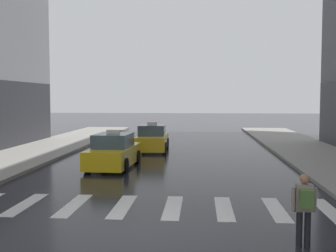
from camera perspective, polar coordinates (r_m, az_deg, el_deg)
The scene contains 5 objects.
ground_plane at distance 10.14m, azimuth -4.97°, elevation -15.27°, with size 160.00×160.00×0.00m, color black.
crosswalk_markings at distance 12.98m, azimuth -2.79°, elevation -10.94°, with size 11.30×2.80×0.01m.
taxi_lead at distance 20.13m, azimuth -7.41°, elevation -3.57°, with size 2.11×4.62×1.80m.
taxi_second at distance 26.34m, azimuth -2.15°, elevation -1.78°, with size 2.02×4.58×1.80m.
pedestrian_with_backpack at distance 9.84m, azimuth 18.10°, elevation -10.16°, with size 0.55×0.43×1.65m.
Camera 1 is at (1.57, -9.45, 3.33)m, focal length 44.66 mm.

